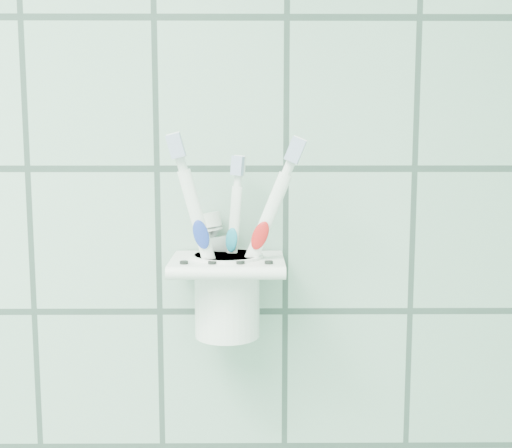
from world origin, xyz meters
TOP-DOWN VIEW (x-y plane):
  - holder_bracket at (0.66, 1.15)m, footprint 0.12×0.10m
  - cup at (0.66, 1.16)m, footprint 0.08×0.08m
  - toothbrush_pink at (0.66, 1.14)m, footprint 0.06×0.02m
  - toothbrush_blue at (0.66, 1.17)m, footprint 0.03×0.02m
  - toothbrush_orange at (0.65, 1.15)m, footprint 0.08×0.03m
  - toothpaste_tube at (0.66, 1.17)m, footprint 0.05×0.03m

SIDE VIEW (x-z plane):
  - cup at x=0.66m, z-range 1.24..1.33m
  - holder_bracket at x=0.66m, z-range 1.30..1.33m
  - toothpaste_tube at x=0.66m, z-range 1.25..1.38m
  - toothbrush_blue at x=0.66m, z-range 1.24..1.43m
  - toothbrush_pink at x=0.66m, z-range 1.24..1.46m
  - toothbrush_orange at x=0.65m, z-range 1.25..1.46m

